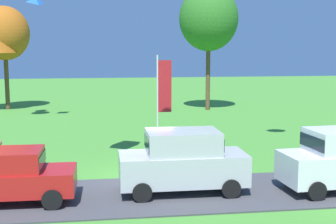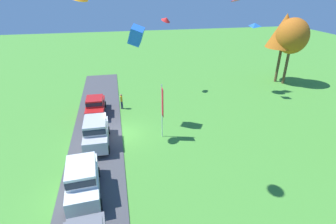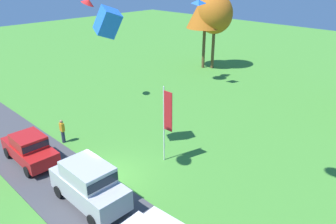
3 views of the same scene
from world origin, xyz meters
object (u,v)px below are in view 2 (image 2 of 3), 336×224
at_px(person_beside_suv, 122,101).
at_px(kite_box_mid_center, 136,35).
at_px(kite_diamond_near_flag, 255,25).
at_px(car_suv_by_flagpole, 96,131).
at_px(tree_lone_near, 285,31).
at_px(kite_delta_topmost, 166,19).
at_px(car_sedan_far_end, 95,105).
at_px(tree_right_of_center, 292,36).
at_px(car_suv_near_entrance, 83,179).
at_px(flag_banner, 162,106).

xyz_separation_m(person_beside_suv, kite_box_mid_center, (3.93, 1.62, 7.55)).
bearing_deg(kite_diamond_near_flag, car_suv_by_flagpole, -67.07).
distance_m(car_suv_by_flagpole, tree_lone_near, 27.26).
distance_m(person_beside_suv, kite_delta_topmost, 10.71).
xyz_separation_m(car_suv_by_flagpole, kite_box_mid_center, (-2.96, 3.97, 7.13)).
bearing_deg(kite_box_mid_center, car_suv_by_flagpole, -53.31).
relative_size(car_sedan_far_end, person_beside_suv, 2.59).
xyz_separation_m(kite_box_mid_center, kite_delta_topmost, (-8.33, 4.20, 0.30)).
xyz_separation_m(person_beside_suv, kite_delta_topmost, (-4.40, 5.82, 7.85)).
height_order(car_sedan_far_end, kite_delta_topmost, kite_delta_topmost).
height_order(person_beside_suv, kite_diamond_near_flag, kite_diamond_near_flag).
bearing_deg(kite_box_mid_center, tree_right_of_center, 110.96).
height_order(kite_box_mid_center, kite_diamond_near_flag, kite_box_mid_center).
relative_size(car_sedan_far_end, tree_lone_near, 0.49).
relative_size(person_beside_suv, kite_delta_topmost, 1.60).
bearing_deg(car_suv_by_flagpole, kite_delta_topmost, 144.09).
bearing_deg(car_suv_near_entrance, kite_delta_topmost, 153.07).
relative_size(person_beside_suv, tree_right_of_center, 0.20).
bearing_deg(kite_box_mid_center, flag_banner, 29.28).
distance_m(car_suv_by_flagpole, tree_right_of_center, 27.26).
xyz_separation_m(car_suv_near_entrance, person_beside_suv, (-12.81, 2.92, -0.42)).
bearing_deg(car_suv_near_entrance, kite_box_mid_center, 152.92).
bearing_deg(person_beside_suv, flag_banner, 25.43).
xyz_separation_m(car_suv_by_flagpole, person_beside_suv, (-6.89, 2.35, -0.42)).
distance_m(car_suv_by_flagpole, kite_delta_topmost, 15.79).
bearing_deg(tree_right_of_center, person_beside_suv, -79.93).
distance_m(car_suv_by_flagpole, kite_diamond_near_flag, 19.85).
distance_m(flag_banner, kite_delta_topmost, 12.83).
height_order(car_sedan_far_end, tree_right_of_center, tree_right_of_center).
bearing_deg(flag_banner, kite_diamond_near_flag, 122.14).
bearing_deg(person_beside_suv, kite_diamond_near_flag, 91.28).
xyz_separation_m(tree_right_of_center, kite_diamond_near_flag, (3.61, -7.44, 2.07)).
xyz_separation_m(tree_lone_near, kite_box_mid_center, (8.82, -19.96, 1.53)).
xyz_separation_m(car_suv_near_entrance, kite_box_mid_center, (-8.88, 4.54, 7.13)).
height_order(kite_box_mid_center, kite_delta_topmost, kite_box_mid_center).
bearing_deg(flag_banner, person_beside_suv, -154.57).
bearing_deg(person_beside_suv, car_suv_by_flagpole, -18.85).
bearing_deg(car_suv_by_flagpole, kite_box_mid_center, 126.69).
relative_size(car_suv_by_flagpole, car_suv_near_entrance, 0.97).
bearing_deg(kite_delta_topmost, car_sedan_far_end, -58.17).
relative_size(car_suv_near_entrance, kite_delta_topmost, 4.43).
bearing_deg(flag_banner, car_suv_near_entrance, -46.14).
distance_m(tree_lone_near, kite_box_mid_center, 21.88).
bearing_deg(car_sedan_far_end, tree_lone_near, 103.40).
relative_size(car_sedan_far_end, car_suv_by_flagpole, 0.96).
xyz_separation_m(car_sedan_far_end, car_suv_by_flagpole, (5.99, 0.36, 0.25)).
bearing_deg(car_sedan_far_end, tree_right_of_center, 101.00).
height_order(car_sedan_far_end, tree_lone_near, tree_lone_near).
relative_size(tree_lone_near, kite_diamond_near_flag, 8.85).
distance_m(tree_right_of_center, flag_banner, 22.00).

